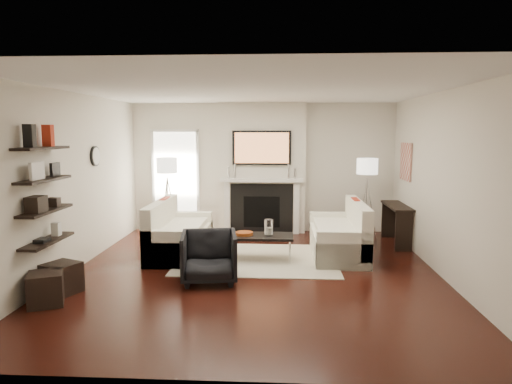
# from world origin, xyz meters

# --- Properties ---
(room_envelope) EXTENTS (6.00, 6.00, 6.00)m
(room_envelope) POSITION_xyz_m (0.00, 0.00, 1.35)
(room_envelope) COLOR black
(room_envelope) RESTS_ON ground
(chimney_breast) EXTENTS (1.80, 0.25, 2.70)m
(chimney_breast) POSITION_xyz_m (0.00, 2.88, 1.35)
(chimney_breast) COLOR silver
(chimney_breast) RESTS_ON floor
(fireplace_surround) EXTENTS (1.30, 0.02, 1.04)m
(fireplace_surround) POSITION_xyz_m (0.00, 2.74, 0.52)
(fireplace_surround) COLOR black
(fireplace_surround) RESTS_ON floor
(firebox) EXTENTS (0.75, 0.02, 0.65)m
(firebox) POSITION_xyz_m (0.00, 2.73, 0.45)
(firebox) COLOR black
(firebox) RESTS_ON floor
(mantel_pilaster_l) EXTENTS (0.12, 0.08, 1.10)m
(mantel_pilaster_l) POSITION_xyz_m (-0.72, 2.71, 0.55)
(mantel_pilaster_l) COLOR white
(mantel_pilaster_l) RESTS_ON floor
(mantel_pilaster_r) EXTENTS (0.12, 0.08, 1.10)m
(mantel_pilaster_r) POSITION_xyz_m (0.72, 2.71, 0.55)
(mantel_pilaster_r) COLOR white
(mantel_pilaster_r) RESTS_ON floor
(mantel_shelf) EXTENTS (1.70, 0.18, 0.07)m
(mantel_shelf) POSITION_xyz_m (0.00, 2.69, 1.12)
(mantel_shelf) COLOR white
(mantel_shelf) RESTS_ON chimney_breast
(tv_body) EXTENTS (1.20, 0.06, 0.70)m
(tv_body) POSITION_xyz_m (0.00, 2.71, 1.78)
(tv_body) COLOR black
(tv_body) RESTS_ON chimney_breast
(tv_screen) EXTENTS (1.10, 0.00, 0.62)m
(tv_screen) POSITION_xyz_m (0.00, 2.68, 1.78)
(tv_screen) COLOR #BF723F
(tv_screen) RESTS_ON tv_body
(candlestick_l_tall) EXTENTS (0.04, 0.04, 0.30)m
(candlestick_l_tall) POSITION_xyz_m (-0.55, 2.70, 1.30)
(candlestick_l_tall) COLOR silver
(candlestick_l_tall) RESTS_ON mantel_shelf
(candlestick_l_short) EXTENTS (0.04, 0.04, 0.24)m
(candlestick_l_short) POSITION_xyz_m (-0.68, 2.70, 1.27)
(candlestick_l_short) COLOR silver
(candlestick_l_short) RESTS_ON mantel_shelf
(candlestick_r_tall) EXTENTS (0.04, 0.04, 0.30)m
(candlestick_r_tall) POSITION_xyz_m (0.55, 2.70, 1.30)
(candlestick_r_tall) COLOR silver
(candlestick_r_tall) RESTS_ON mantel_shelf
(candlestick_r_short) EXTENTS (0.04, 0.04, 0.24)m
(candlestick_r_short) POSITION_xyz_m (0.68, 2.70, 1.27)
(candlestick_r_short) COLOR silver
(candlestick_r_short) RESTS_ON mantel_shelf
(hallway_panel) EXTENTS (0.90, 0.02, 2.10)m
(hallway_panel) POSITION_xyz_m (-1.85, 2.98, 1.05)
(hallway_panel) COLOR white
(hallway_panel) RESTS_ON floor
(door_trim_l) EXTENTS (0.06, 0.06, 2.16)m
(door_trim_l) POSITION_xyz_m (-2.33, 2.96, 1.05)
(door_trim_l) COLOR white
(door_trim_l) RESTS_ON floor
(door_trim_r) EXTENTS (0.06, 0.06, 2.16)m
(door_trim_r) POSITION_xyz_m (-1.37, 2.96, 1.05)
(door_trim_r) COLOR white
(door_trim_r) RESTS_ON floor
(door_trim_top) EXTENTS (1.02, 0.06, 0.06)m
(door_trim_top) POSITION_xyz_m (-1.85, 2.96, 2.13)
(door_trim_top) COLOR white
(door_trim_top) RESTS_ON wall_back
(rug) EXTENTS (2.60, 2.00, 0.01)m
(rug) POSITION_xyz_m (0.01, 0.74, 0.01)
(rug) COLOR beige
(rug) RESTS_ON floor
(loveseat_left_base) EXTENTS (0.85, 1.80, 0.42)m
(loveseat_left_base) POSITION_xyz_m (-1.33, 1.00, 0.21)
(loveseat_left_base) COLOR white
(loveseat_left_base) RESTS_ON floor
(loveseat_left_back) EXTENTS (0.18, 1.80, 0.80)m
(loveseat_left_back) POSITION_xyz_m (-1.67, 1.00, 0.53)
(loveseat_left_back) COLOR white
(loveseat_left_back) RESTS_ON floor
(loveseat_left_arm_n) EXTENTS (0.85, 0.18, 0.60)m
(loveseat_left_arm_n) POSITION_xyz_m (-1.33, 0.19, 0.30)
(loveseat_left_arm_n) COLOR white
(loveseat_left_arm_n) RESTS_ON floor
(loveseat_left_arm_s) EXTENTS (0.85, 0.18, 0.60)m
(loveseat_left_arm_s) POSITION_xyz_m (-1.33, 1.81, 0.30)
(loveseat_left_arm_s) COLOR white
(loveseat_left_arm_s) RESTS_ON floor
(loveseat_left_cushion) EXTENTS (0.63, 1.44, 0.10)m
(loveseat_left_cushion) POSITION_xyz_m (-1.28, 1.00, 0.47)
(loveseat_left_cushion) COLOR white
(loveseat_left_cushion) RESTS_ON loveseat_left_base
(pillow_left_orange) EXTENTS (0.10, 0.42, 0.42)m
(pillow_left_orange) POSITION_xyz_m (-1.67, 1.30, 0.73)
(pillow_left_orange) COLOR #B42C16
(pillow_left_orange) RESTS_ON loveseat_left_cushion
(pillow_left_charcoal) EXTENTS (0.10, 0.40, 0.40)m
(pillow_left_charcoal) POSITION_xyz_m (-1.67, 0.70, 0.72)
(pillow_left_charcoal) COLOR black
(pillow_left_charcoal) RESTS_ON loveseat_left_cushion
(loveseat_right_base) EXTENTS (0.85, 1.80, 0.42)m
(loveseat_right_base) POSITION_xyz_m (1.37, 1.08, 0.21)
(loveseat_right_base) COLOR white
(loveseat_right_base) RESTS_ON floor
(loveseat_right_back) EXTENTS (0.18, 1.80, 0.80)m
(loveseat_right_back) POSITION_xyz_m (1.71, 1.08, 0.53)
(loveseat_right_back) COLOR white
(loveseat_right_back) RESTS_ON floor
(loveseat_right_arm_n) EXTENTS (0.85, 0.18, 0.60)m
(loveseat_right_arm_n) POSITION_xyz_m (1.37, 0.27, 0.30)
(loveseat_right_arm_n) COLOR white
(loveseat_right_arm_n) RESTS_ON floor
(loveseat_right_arm_s) EXTENTS (0.85, 0.18, 0.60)m
(loveseat_right_arm_s) POSITION_xyz_m (1.37, 1.89, 0.30)
(loveseat_right_arm_s) COLOR white
(loveseat_right_arm_s) RESTS_ON floor
(loveseat_right_cushion) EXTENTS (0.63, 1.44, 0.10)m
(loveseat_right_cushion) POSITION_xyz_m (1.32, 1.08, 0.47)
(loveseat_right_cushion) COLOR white
(loveseat_right_cushion) RESTS_ON loveseat_right_base
(pillow_right_orange) EXTENTS (0.10, 0.42, 0.42)m
(pillow_right_orange) POSITION_xyz_m (1.71, 1.38, 0.73)
(pillow_right_orange) COLOR #B42C16
(pillow_right_orange) RESTS_ON loveseat_right_cushion
(pillow_right_charcoal) EXTENTS (0.10, 0.40, 0.40)m
(pillow_right_charcoal) POSITION_xyz_m (1.71, 0.78, 0.72)
(pillow_right_charcoal) COLOR black
(pillow_right_charcoal) RESTS_ON loveseat_right_cushion
(coffee_table) EXTENTS (1.10, 0.55, 0.04)m
(coffee_table) POSITION_xyz_m (0.05, 0.71, 0.40)
(coffee_table) COLOR black
(coffee_table) RESTS_ON floor
(coffee_leg_nw) EXTENTS (0.02, 0.02, 0.38)m
(coffee_leg_nw) POSITION_xyz_m (-0.45, 0.49, 0.19)
(coffee_leg_nw) COLOR silver
(coffee_leg_nw) RESTS_ON floor
(coffee_leg_ne) EXTENTS (0.02, 0.02, 0.38)m
(coffee_leg_ne) POSITION_xyz_m (0.55, 0.49, 0.19)
(coffee_leg_ne) COLOR silver
(coffee_leg_ne) RESTS_ON floor
(coffee_leg_sw) EXTENTS (0.02, 0.02, 0.38)m
(coffee_leg_sw) POSITION_xyz_m (-0.45, 0.93, 0.19)
(coffee_leg_sw) COLOR silver
(coffee_leg_sw) RESTS_ON floor
(coffee_leg_se) EXTENTS (0.02, 0.02, 0.38)m
(coffee_leg_se) POSITION_xyz_m (0.55, 0.93, 0.19)
(coffee_leg_se) COLOR silver
(coffee_leg_se) RESTS_ON floor
(hurricane_glass) EXTENTS (0.14, 0.14, 0.25)m
(hurricane_glass) POSITION_xyz_m (0.20, 0.71, 0.56)
(hurricane_glass) COLOR white
(hurricane_glass) RESTS_ON coffee_table
(hurricane_candle) EXTENTS (0.09, 0.09, 0.13)m
(hurricane_candle) POSITION_xyz_m (0.20, 0.71, 0.50)
(hurricane_candle) COLOR white
(hurricane_candle) RESTS_ON coffee_table
(copper_bowl) EXTENTS (0.29, 0.29, 0.05)m
(copper_bowl) POSITION_xyz_m (-0.20, 0.71, 0.45)
(copper_bowl) COLOR #C65A21
(copper_bowl) RESTS_ON coffee_table
(armchair) EXTENTS (0.86, 0.82, 0.78)m
(armchair) POSITION_xyz_m (-0.61, -0.41, 0.39)
(armchair) COLOR black
(armchair) RESTS_ON floor
(lamp_left_post) EXTENTS (0.02, 0.02, 1.20)m
(lamp_left_post) POSITION_xyz_m (-1.85, 2.23, 0.60)
(lamp_left_post) COLOR silver
(lamp_left_post) RESTS_ON floor
(lamp_left_shade) EXTENTS (0.40, 0.40, 0.30)m
(lamp_left_shade) POSITION_xyz_m (-1.85, 2.23, 1.45)
(lamp_left_shade) COLOR white
(lamp_left_shade) RESTS_ON lamp_left_post
(lamp_left_leg_a) EXTENTS (0.25, 0.02, 1.23)m
(lamp_left_leg_a) POSITION_xyz_m (-1.74, 2.23, 0.60)
(lamp_left_leg_a) COLOR silver
(lamp_left_leg_a) RESTS_ON floor
(lamp_left_leg_b) EXTENTS (0.14, 0.22, 1.23)m
(lamp_left_leg_b) POSITION_xyz_m (-1.91, 2.33, 0.60)
(lamp_left_leg_b) COLOR silver
(lamp_left_leg_b) RESTS_ON floor
(lamp_left_leg_c) EXTENTS (0.14, 0.22, 1.23)m
(lamp_left_leg_c) POSITION_xyz_m (-1.91, 2.14, 0.60)
(lamp_left_leg_c) COLOR silver
(lamp_left_leg_c) RESTS_ON floor
(lamp_right_post) EXTENTS (0.02, 0.02, 1.20)m
(lamp_right_post) POSITION_xyz_m (2.05, 2.22, 0.60)
(lamp_right_post) COLOR silver
(lamp_right_post) RESTS_ON floor
(lamp_right_shade) EXTENTS (0.40, 0.40, 0.30)m
(lamp_right_shade) POSITION_xyz_m (2.05, 2.22, 1.45)
(lamp_right_shade) COLOR white
(lamp_right_shade) RESTS_ON lamp_right_post
(lamp_right_leg_a) EXTENTS (0.25, 0.02, 1.23)m
(lamp_right_leg_a) POSITION_xyz_m (2.16, 2.22, 0.60)
(lamp_right_leg_a) COLOR silver
(lamp_right_leg_a) RESTS_ON floor
(lamp_right_leg_b) EXTENTS (0.14, 0.22, 1.23)m
(lamp_right_leg_b) POSITION_xyz_m (2.00, 2.32, 0.60)
(lamp_right_leg_b) COLOR silver
(lamp_right_leg_b) RESTS_ON floor
(lamp_right_leg_c) EXTENTS (0.14, 0.22, 1.23)m
(lamp_right_leg_c) POSITION_xyz_m (1.99, 2.13, 0.60)
(lamp_right_leg_c) COLOR silver
(lamp_right_leg_c) RESTS_ON floor
(console_top) EXTENTS (0.35, 1.20, 0.04)m
(console_top) POSITION_xyz_m (2.57, 1.94, 0.73)
(console_top) COLOR black
(console_top) RESTS_ON floor
(console_leg_n) EXTENTS (0.30, 0.04, 0.71)m
(console_leg_n) POSITION_xyz_m (2.57, 1.39, 0.35)
(console_leg_n) COLOR black
(console_leg_n) RESTS_ON floor
(console_leg_s) EXTENTS (0.30, 0.04, 0.71)m
(console_leg_s) POSITION_xyz_m (2.57, 2.49, 0.35)
(console_leg_s) COLOR black
(console_leg_s) RESTS_ON floor
(wall_art) EXTENTS (0.03, 0.70, 0.70)m
(wall_art) POSITION_xyz_m (2.73, 2.05, 1.55)
(wall_art) COLOR #B6715B
(wall_art) RESTS_ON wall_right
(shelf_bottom) EXTENTS (0.25, 1.00, 0.03)m
(shelf_bottom) POSITION_xyz_m (-2.62, -1.00, 0.70)
(shelf_bottom) COLOR black
(shelf_bottom) RESTS_ON wall_left
(shelf_lower) EXTENTS (0.25, 1.00, 0.04)m
(shelf_lower) POSITION_xyz_m (-2.62, -1.00, 1.10)
(shelf_lower) COLOR black
(shelf_lower) RESTS_ON wall_left
(shelf_upper) EXTENTS (0.25, 1.00, 0.04)m
(shelf_upper) POSITION_xyz_m (-2.62, -1.00, 1.50)
(shelf_upper) COLOR black
(shelf_upper) RESTS_ON wall_left
(shelf_top) EXTENTS (0.25, 1.00, 0.04)m
(shelf_top) POSITION_xyz_m (-2.62, -1.00, 1.90)
(shelf_top) COLOR black
(shelf_top) RESTS_ON wall_left
(decor_magfile_a) EXTENTS (0.12, 0.10, 0.28)m
(decor_magfile_a) POSITION_xyz_m (-2.62, -1.27, 2.06)
(decor_magfile_a) COLOR black
(decor_magfile_a) RESTS_ON shelf_top
(decor_magfile_b) EXTENTS (0.12, 0.10, 0.28)m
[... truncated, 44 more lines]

